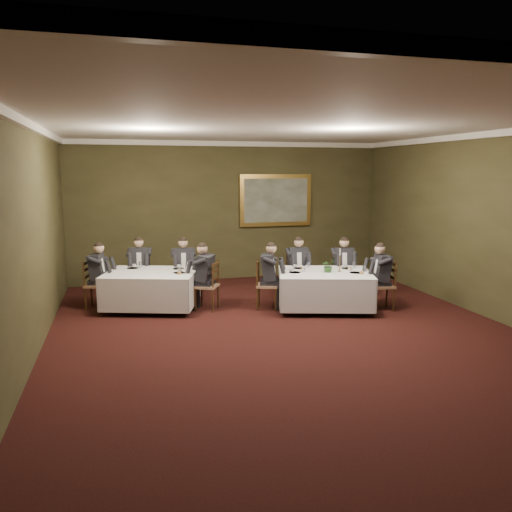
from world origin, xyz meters
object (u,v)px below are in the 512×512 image
chair_sec_backright (184,285)px  diner_sec_endright (207,285)px  diner_sec_backleft (140,275)px  diner_sec_endleft (97,283)px  centerpiece (328,265)px  chair_main_backright (342,285)px  diner_main_endleft (267,284)px  chair_sec_endleft (97,294)px  chair_main_backleft (297,284)px  candlestick (340,263)px  diner_main_backright (342,275)px  chair_sec_endright (207,296)px  diner_main_endright (382,284)px  table_main (324,287)px  table_second (152,287)px  diner_main_backleft (297,274)px  chair_main_endleft (266,295)px  chair_main_endright (382,295)px  chair_sec_backleft (141,285)px  painting (276,200)px  diner_sec_backright (184,275)px

chair_sec_backright → diner_sec_endright: bearing=111.1°
diner_sec_backleft → diner_sec_endleft: same height
centerpiece → diner_sec_endleft: bearing=163.9°
chair_main_backright → diner_main_endleft: bearing=22.9°
chair_sec_backright → chair_sec_endleft: same height
diner_sec_backleft → diner_sec_endleft: bearing=44.8°
chair_main_backleft → chair_sec_endleft: bearing=0.3°
chair_sec_endleft → candlestick: size_ratio=2.03×
diner_main_backright → chair_sec_endright: size_ratio=1.35×
diner_main_endleft → diner_main_endright: same height
diner_main_backright → centerpiece: bearing=58.5°
table_main → table_second: (-3.38, 0.93, -0.00)m
diner_main_backleft → table_second: bearing=5.4°
table_main → chair_main_backright: bearing=45.9°
chair_sec_endleft → diner_sec_endright: bearing=86.6°
chair_main_backright → diner_main_backright: diner_main_backright is taller
chair_main_backright → chair_main_endleft: size_ratio=1.00×
chair_main_endright → diner_sec_backleft: size_ratio=0.74×
table_main → chair_main_backleft: chair_main_backleft is taller
chair_main_endright → diner_main_endright: size_ratio=0.74×
table_second → chair_sec_backleft: chair_sec_backleft is taller
diner_main_endleft → candlestick: size_ratio=2.73×
centerpiece → chair_sec_endright: bearing=165.8°
chair_sec_endleft → painting: size_ratio=0.52×
chair_sec_backright → chair_main_endright: bearing=156.2°
candlestick → chair_sec_endleft: bearing=164.5°
diner_main_endright → chair_sec_endright: (-3.41, 0.90, -0.23)m
diner_sec_backleft → diner_sec_backright: bearing=170.1°
painting → diner_main_backright: bearing=-73.8°
chair_main_endleft → diner_main_endleft: diner_main_endleft is taller
diner_main_backright → diner_sec_endleft: (-5.20, 0.52, 0.00)m
diner_sec_backleft → chair_sec_endleft: diner_sec_backleft is taller
diner_main_backright → diner_sec_endleft: bearing=4.0°
chair_sec_backright → candlestick: 3.46m
chair_sec_endleft → chair_sec_backleft: bearing=141.3°
diner_main_endright → chair_sec_endleft: size_ratio=1.35×
chair_main_endright → chair_main_backleft: bearing=52.0°
diner_main_endright → table_second: bearing=82.5°
diner_main_endleft → diner_sec_endright: same height
chair_sec_backleft → diner_sec_endleft: (-0.90, -0.68, 0.23)m
diner_main_endright → diner_sec_endleft: (-5.57, 1.61, 0.00)m
diner_sec_backright → painting: size_ratio=0.70×
chair_sec_backright → diner_sec_endleft: diner_sec_endleft is taller
chair_sec_backleft → diner_main_endright: bearing=162.0°
diner_main_endleft → centerpiece: bearing=92.4°
table_main → diner_main_endright: diner_main_endright is taller
diner_main_backright → chair_sec_endright: diner_main_backright is taller
chair_main_endleft → diner_sec_backleft: diner_sec_backleft is taller
chair_sec_backleft → chair_sec_endright: same height
chair_main_backright → diner_main_backright: size_ratio=0.74×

